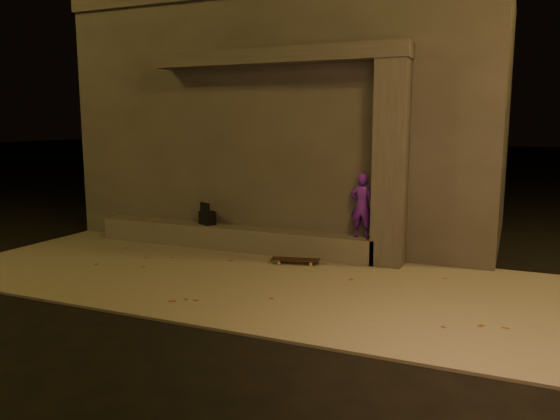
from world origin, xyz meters
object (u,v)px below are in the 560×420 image
at_px(column, 391,165).
at_px(backpack, 207,217).
at_px(skateboard, 296,260).
at_px(skateboarder, 362,205).

distance_m(column, backpack, 3.94).
distance_m(backpack, skateboard, 2.37).
bearing_deg(skateboard, column, 10.18).
relative_size(column, skateboard, 4.01).
height_order(backpack, skateboard, backpack).
xyz_separation_m(skateboarder, skateboard, (-1.03, -0.65, -0.96)).
bearing_deg(column, skateboarder, 180.00).
relative_size(backpack, skateboard, 0.52).
height_order(column, skateboard, column).
bearing_deg(backpack, skateboarder, 24.78).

